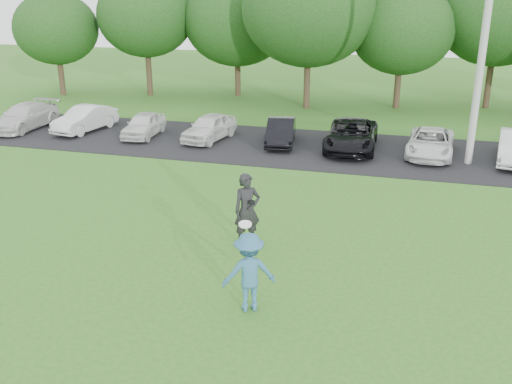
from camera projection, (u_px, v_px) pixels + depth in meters
ground at (215, 296)px, 12.89m from camera, size 100.00×100.00×0.00m
parking_lot at (314, 148)px, 24.67m from camera, size 32.00×6.50×0.03m
utility_pole at (487, 20)px, 20.73m from camera, size 0.28×0.28×10.90m
frisbee_player at (249, 272)px, 12.10m from camera, size 1.32×1.10×2.09m
camera_bystander at (247, 210)px, 15.18m from camera, size 0.87×0.81×2.00m
parked_cars at (333, 136)px, 24.28m from camera, size 30.71×4.95×1.24m
tree_row at (375, 19)px, 31.48m from camera, size 42.39×9.85×8.64m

